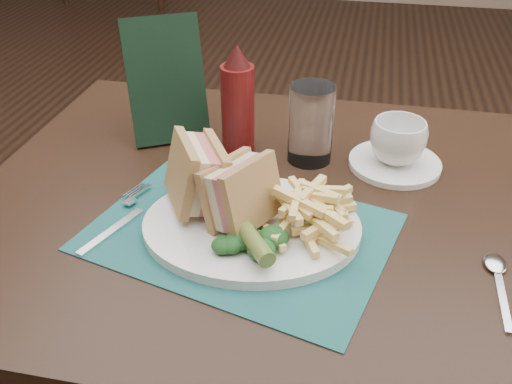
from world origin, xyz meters
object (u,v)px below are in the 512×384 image
Objects in this scene: coffee_cup at (398,142)px; drinking_glass at (311,124)px; sandwich_half_b at (229,187)px; table_main at (266,362)px; check_presenter at (166,81)px; ketchup_bottle at (238,100)px; placemat at (240,232)px; plate at (252,226)px; saucer at (395,163)px; sandwich_half_a at (181,176)px.

drinking_glass reaches higher than coffee_cup.
sandwich_half_b is at bearing -111.74° from drinking_glass.
check_presenter is (-0.21, 0.16, 0.48)m from table_main.
ketchup_bottle is 0.13m from check_presenter.
sandwich_half_b is at bearing -79.79° from ketchup_bottle.
placemat is at bearing -106.84° from drinking_glass.
placemat is at bearing -171.25° from plate.
saucer is (0.22, 0.21, -0.06)m from sandwich_half_b.
ketchup_bottle is (-0.26, 0.00, 0.05)m from coffee_cup.
ketchup_bottle reaches higher than table_main.
coffee_cup is 0.27m from ketchup_bottle.
drinking_glass reaches higher than sandwich_half_a.
plate is 1.40× the size of check_presenter.
sandwich_half_b is at bearing -37.46° from sandwich_half_a.
table_main is 4.19× the size of check_presenter.
sandwich_half_a is (-0.10, 0.02, 0.06)m from plate.
sandwich_half_b is 0.23m from drinking_glass.
sandwich_half_b reaches higher than table_main.
sandwich_half_b is 0.64× the size of saucer.
coffee_cup is at bearing 34.77° from table_main.
table_main is 0.55m from check_presenter.
saucer is (0.19, 0.13, 0.38)m from table_main.
drinking_glass is at bearing 97.21° from sandwich_half_b.
check_presenter reaches higher than table_main.
placemat is 2.65× the size of saucer.
coffee_cup reaches higher than placemat.
placemat is at bearing -132.61° from saucer.
coffee_cup is at bearing -0.80° from ketchup_bottle.
check_presenter reaches higher than placemat.
ketchup_bottle reaches higher than drinking_glass.
table_main is 0.49m from ketchup_bottle.
drinking_glass reaches higher than sandwich_half_b.
drinking_glass is 0.61× the size of check_presenter.
table_main is 0.48m from coffee_cup.
coffee_cup is at bearing 1.79° from drinking_glass.
plate is at bearing -103.48° from drinking_glass.
check_presenter reaches higher than sandwich_half_b.
table_main is at bearing -66.12° from check_presenter.
table_main is at bearing 79.15° from plate.
plate reaches higher than saucer.
sandwich_half_b is 0.45× the size of check_presenter.
sandwich_half_a is 0.36m from coffee_cup.
sandwich_half_a reaches higher than table_main.
table_main is 6.00× the size of saucer.
saucer is 0.04m from coffee_cup.
check_presenter reaches higher than drinking_glass.
sandwich_half_b is (-0.03, 0.01, 0.06)m from plate.
sandwich_half_b is at bearing 145.22° from placemat.
drinking_glass is (-0.14, -0.00, 0.06)m from saucer.
sandwich_half_b is 0.74× the size of drinking_glass.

